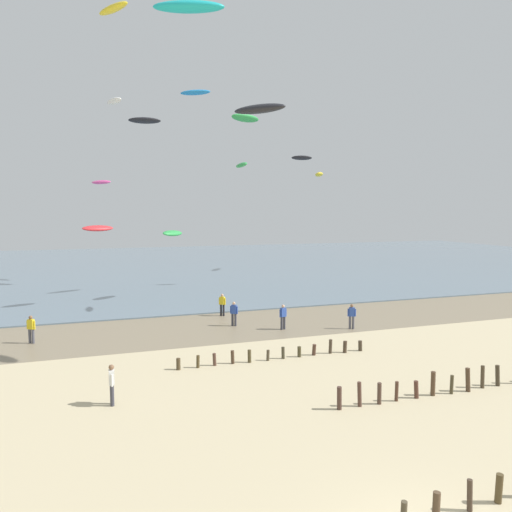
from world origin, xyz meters
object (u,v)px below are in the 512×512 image
object	(u,v)px
kite_aloft_7	(145,120)
kite_aloft_8	(173,233)
person_nearest_camera	(31,328)
kite_aloft_1	(245,118)
kite_aloft_5	(259,109)
person_far_down_beach	(234,313)
kite_aloft_6	(319,174)
person_by_waterline	(112,383)
kite_aloft_12	(114,101)
kite_aloft_4	(113,9)
person_mid_beach	(352,316)
person_left_flank	(283,316)
kite_aloft_9	(242,165)
kite_aloft_11	(101,182)
kite_aloft_2	(195,92)
kite_aloft_3	(189,7)
kite_aloft_0	(98,228)
kite_aloft_10	(302,158)
person_right_flank	(222,304)

from	to	relation	value
kite_aloft_7	kite_aloft_8	xyz separation A→B (m)	(1.59, -6.08, -10.81)
person_nearest_camera	kite_aloft_1	distance (m)	26.71
kite_aloft_1	kite_aloft_5	xyz separation A→B (m)	(-5.70, -20.38, -3.49)
kite_aloft_1	person_far_down_beach	bearing A→B (deg)	43.99
person_far_down_beach	kite_aloft_6	distance (m)	34.56
person_by_waterline	kite_aloft_12	size ratio (longest dim) A/B	0.84
kite_aloft_8	kite_aloft_4	bearing A→B (deg)	-153.18
person_nearest_camera	kite_aloft_5	size ratio (longest dim) A/B	0.59
person_mid_beach	kite_aloft_6	bearing A→B (deg)	67.99
person_left_flank	kite_aloft_8	xyz separation A→B (m)	(-5.21, 13.48, 5.09)
kite_aloft_6	kite_aloft_7	bearing A→B (deg)	-39.77
kite_aloft_4	kite_aloft_9	xyz separation A→B (m)	(9.62, 6.92, -7.75)
person_by_waterline	kite_aloft_12	xyz separation A→B (m)	(1.13, 14.74, 14.51)
person_far_down_beach	kite_aloft_1	bearing A→B (deg)	68.84
person_nearest_camera	kite_aloft_6	distance (m)	43.26
kite_aloft_9	kite_aloft_11	distance (m)	23.33
person_far_down_beach	kite_aloft_8	xyz separation A→B (m)	(-2.35, 11.45, 5.09)
kite_aloft_2	kite_aloft_12	size ratio (longest dim) A/B	1.60
kite_aloft_3	kite_aloft_9	xyz separation A→B (m)	(6.24, 11.41, -6.57)
kite_aloft_5	kite_aloft_6	size ratio (longest dim) A/B	0.91
person_mid_beach	kite_aloft_12	size ratio (longest dim) A/B	0.84
kite_aloft_1	kite_aloft_6	distance (m)	20.50
person_nearest_camera	person_left_flank	size ratio (longest dim) A/B	1.00
kite_aloft_7	person_by_waterline	bearing A→B (deg)	-90.44
person_left_flank	kite_aloft_6	xyz separation A→B (m)	(16.41, 28.18, 11.82)
kite_aloft_4	kite_aloft_0	bearing A→B (deg)	153.56
person_mid_beach	kite_aloft_7	distance (m)	28.60
person_mid_beach	person_left_flank	distance (m)	4.67
person_mid_beach	kite_aloft_11	bearing A→B (deg)	117.99
person_far_down_beach	kite_aloft_10	size ratio (longest dim) A/B	0.78
person_by_waterline	kite_aloft_3	distance (m)	18.29
person_right_flank	kite_aloft_7	xyz separation A→B (m)	(-4.01, 14.11, 15.90)
person_right_flank	kite_aloft_9	distance (m)	10.81
kite_aloft_9	kite_aloft_4	bearing A→B (deg)	-54.45
person_left_flank	kite_aloft_7	world-z (taller)	kite_aloft_7
person_by_waterline	kite_aloft_11	bearing A→B (deg)	89.06
person_by_waterline	kite_aloft_11	world-z (taller)	kite_aloft_11
person_mid_beach	kite_aloft_6	distance (m)	34.00
kite_aloft_7	kite_aloft_5	bearing A→B (deg)	-74.72
kite_aloft_8	kite_aloft_2	bearing A→B (deg)	19.49
person_mid_beach	kite_aloft_1	xyz separation A→B (m)	(-2.59, 15.63, 15.72)
kite_aloft_9	kite_aloft_10	size ratio (longest dim) A/B	0.96
kite_aloft_3	kite_aloft_11	xyz separation A→B (m)	(-3.70, 32.52, -6.91)
kite_aloft_7	kite_aloft_9	xyz separation A→B (m)	(5.87, -13.18, -5.29)
kite_aloft_1	kite_aloft_12	xyz separation A→B (m)	(-12.23, -9.10, -1.21)
person_mid_beach	person_far_down_beach	bearing A→B (deg)	155.07
kite_aloft_7	kite_aloft_12	bearing A→B (deg)	-95.16
kite_aloft_1	person_left_flank	bearing A→B (deg)	57.68
person_far_down_beach	kite_aloft_5	size ratio (longest dim) A/B	0.59
kite_aloft_12	kite_aloft_7	bearing A→B (deg)	147.72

